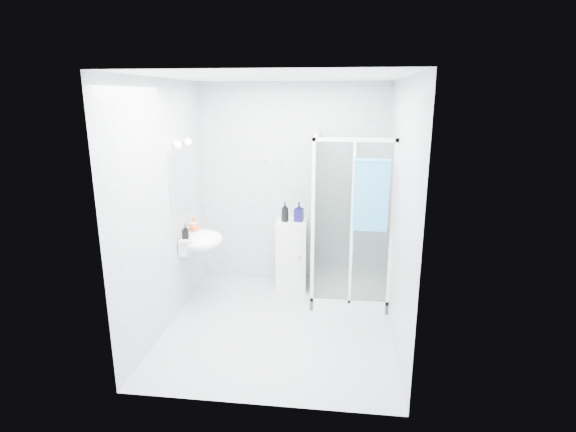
# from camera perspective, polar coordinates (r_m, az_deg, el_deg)

# --- Properties ---
(room) EXTENTS (2.40, 2.60, 2.60)m
(room) POSITION_cam_1_polar(r_m,az_deg,el_deg) (4.55, -1.16, 0.72)
(room) COLOR silver
(room) RESTS_ON ground
(shower_enclosure) EXTENTS (0.90, 0.95, 2.00)m
(shower_enclosure) POSITION_cam_1_polar(r_m,az_deg,el_deg) (5.50, 6.99, -6.18)
(shower_enclosure) COLOR white
(shower_enclosure) RESTS_ON ground
(wall_basin) EXTENTS (0.46, 0.56, 0.35)m
(wall_basin) POSITION_cam_1_polar(r_m,az_deg,el_deg) (5.33, -11.00, -3.05)
(wall_basin) COLOR white
(wall_basin) RESTS_ON ground
(mirror) EXTENTS (0.02, 0.60, 0.70)m
(mirror) POSITION_cam_1_polar(r_m,az_deg,el_deg) (5.23, -13.46, 4.42)
(mirror) COLOR white
(mirror) RESTS_ON room
(vanity_lights) EXTENTS (0.10, 0.40, 0.08)m
(vanity_lights) POSITION_cam_1_polar(r_m,az_deg,el_deg) (5.16, -13.22, 9.00)
(vanity_lights) COLOR silver
(vanity_lights) RESTS_ON room
(wall_hooks) EXTENTS (0.23, 0.06, 0.03)m
(wall_hooks) POSITION_cam_1_polar(r_m,az_deg,el_deg) (5.75, -1.88, 6.95)
(wall_hooks) COLOR silver
(wall_hooks) RESTS_ON room
(storage_cabinet) EXTENTS (0.39, 0.41, 0.91)m
(storage_cabinet) POSITION_cam_1_polar(r_m,az_deg,el_deg) (5.76, 0.46, -4.98)
(storage_cabinet) COLOR white
(storage_cabinet) RESTS_ON ground
(hand_towel) EXTENTS (0.37, 0.05, 0.78)m
(hand_towel) POSITION_cam_1_polar(r_m,az_deg,el_deg) (4.85, 10.53, 2.80)
(hand_towel) COLOR #328FBF
(hand_towel) RESTS_ON shower_enclosure
(shampoo_bottle_a) EXTENTS (0.11, 0.12, 0.25)m
(shampoo_bottle_a) POSITION_cam_1_polar(r_m,az_deg,el_deg) (5.55, -0.39, 0.52)
(shampoo_bottle_a) COLOR black
(shampoo_bottle_a) RESTS_ON storage_cabinet
(shampoo_bottle_b) EXTENTS (0.12, 0.12, 0.24)m
(shampoo_bottle_b) POSITION_cam_1_polar(r_m,az_deg,el_deg) (5.57, 1.39, 0.53)
(shampoo_bottle_b) COLOR #0F0A3F
(shampoo_bottle_b) RESTS_ON storage_cabinet
(soap_dispenser_orange) EXTENTS (0.13, 0.13, 0.16)m
(soap_dispenser_orange) POSITION_cam_1_polar(r_m,az_deg,el_deg) (5.46, -11.84, -1.04)
(soap_dispenser_orange) COLOR #E55A1A
(soap_dispenser_orange) RESTS_ON wall_basin
(soap_dispenser_black) EXTENTS (0.08, 0.08, 0.16)m
(soap_dispenser_black) POSITION_cam_1_polar(r_m,az_deg,el_deg) (5.20, -12.88, -1.95)
(soap_dispenser_black) COLOR black
(soap_dispenser_black) RESTS_ON wall_basin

